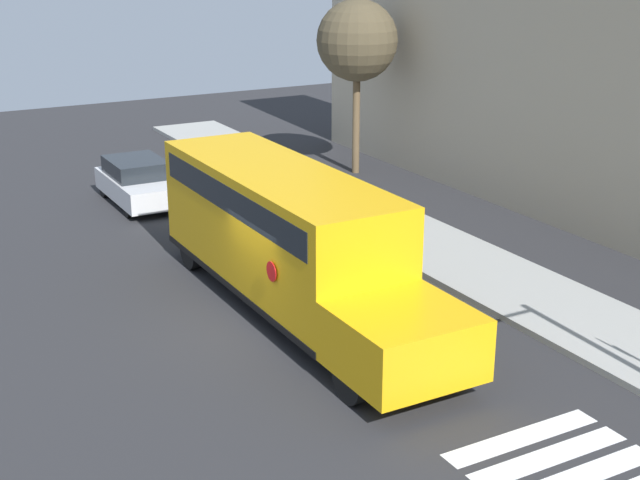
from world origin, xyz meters
TOP-DOWN VIEW (x-y plane):
  - ground_plane at (0.00, 0.00)m, footprint 60.00×60.00m
  - sidewalk_strip at (0.00, 6.50)m, footprint 44.00×3.00m
  - school_bus at (-0.76, 1.10)m, footprint 10.80×2.57m
  - parked_car at (-10.89, 0.74)m, footprint 4.03×1.85m
  - tree_near_sidewalk at (-10.88, 9.11)m, footprint 2.93×2.93m

SIDE VIEW (x-z plane):
  - ground_plane at x=0.00m, z-range 0.00..0.00m
  - sidewalk_strip at x=0.00m, z-range 0.00..0.15m
  - parked_car at x=-10.89m, z-range 0.00..1.45m
  - school_bus at x=-0.76m, z-range 0.21..3.45m
  - tree_near_sidewalk at x=-10.88m, z-range 1.67..8.02m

